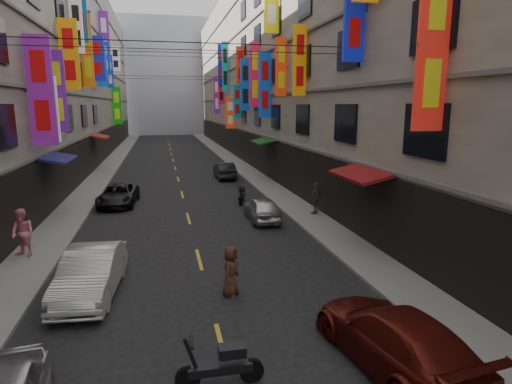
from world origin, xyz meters
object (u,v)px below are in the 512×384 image
car_right_far (225,170)px  pedestrian_lfar (23,233)px  car_right_near (395,338)px  pedestrian_crossing (231,271)px  pedestrian_rfar (316,198)px  scooter_crossing (222,366)px  car_right_mid (262,209)px  car_left_mid (91,273)px  car_left_far (118,195)px  scooter_far_right (242,195)px

car_right_far → pedestrian_lfar: bearing=58.1°
car_right_near → car_right_far: bearing=-97.4°
pedestrian_lfar → pedestrian_crossing: size_ratio=1.18×
car_right_near → car_right_far: size_ratio=1.20×
pedestrian_rfar → scooter_crossing: bearing=27.0°
car_right_near → pedestrian_rfar: 12.94m
scooter_crossing → pedestrian_lfar: 10.71m
car_right_near → car_right_mid: 12.39m
pedestrian_crossing → car_left_mid: bearing=108.2°
car_left_mid → pedestrian_rfar: 12.31m
pedestrian_lfar → pedestrian_rfar: 13.22m
car_right_far → car_left_far: bearing=46.2°
car_left_mid → car_right_far: size_ratio=1.11×
pedestrian_rfar → pedestrian_crossing: 10.12m
car_left_mid → car_right_mid: 10.00m
pedestrian_lfar → pedestrian_rfar: size_ratio=1.10×
car_right_far → pedestrian_rfar: (2.86, -12.52, 0.31)m
car_right_near → car_right_mid: (0.00, 12.39, -0.07)m
car_right_mid → car_right_near: bearing=91.0°
scooter_crossing → pedestrian_rfar: pedestrian_rfar is taller
scooter_far_right → car_right_near: 16.43m
pedestrian_rfar → pedestrian_crossing: pedestrian_rfar is taller
car_left_far → car_right_near: (7.23, -17.41, 0.08)m
scooter_crossing → car_right_far: bearing=-7.9°
scooter_crossing → pedestrian_lfar: pedestrian_lfar is taller
scooter_far_right → pedestrian_lfar: 12.16m
pedestrian_lfar → pedestrian_rfar: pedestrian_lfar is taller
car_right_near → pedestrian_crossing: bearing=-63.6°
car_left_far → pedestrian_lfar: (-2.59, -8.47, 0.44)m
car_right_near → car_right_far: 25.14m
car_right_near → pedestrian_rfar: (2.88, 12.61, 0.27)m
car_left_mid → car_right_near: bearing=-32.3°
scooter_far_right → pedestrian_crossing: bearing=95.0°
car_right_near → pedestrian_rfar: bearing=-110.2°
car_left_far → pedestrian_rfar: 11.20m
scooter_crossing → car_left_mid: 5.99m
scooter_crossing → car_right_mid: (3.75, 12.24, 0.15)m
car_left_mid → pedestrian_lfar: bearing=132.1°
scooter_crossing → pedestrian_crossing: bearing=-11.1°
car_left_far → pedestrian_lfar: pedestrian_lfar is taller
scooter_far_right → pedestrian_crossing: 12.41m
car_left_mid → car_right_mid: car_left_mid is taller
car_right_mid → pedestrian_rfar: size_ratio=2.13×
car_right_far → pedestrian_rfar: pedestrian_rfar is taller
car_left_far → pedestrian_crossing: bearing=-67.0°
car_left_mid → scooter_far_right: bearing=63.7°
car_right_mid → pedestrian_crossing: bearing=71.4°
scooter_crossing → car_right_mid: car_right_mid is taller
scooter_crossing → pedestrian_rfar: (6.63, 12.47, 0.49)m
scooter_far_right → car_left_mid: 13.06m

